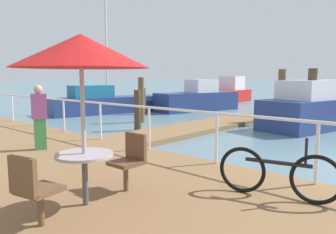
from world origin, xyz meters
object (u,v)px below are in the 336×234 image
(cafe_chair_1, at_px, (32,186))
(patio_umbrella, at_px, (81,51))
(pedestrian_1, at_px, (39,117))
(moored_boat_3, at_px, (336,101))
(cafe_chair_0, at_px, (130,157))
(moored_boat_5, at_px, (311,110))
(cafe_table_round, at_px, (84,159))
(bicycle_at_railing, at_px, (278,174))
(moored_boat_0, at_px, (198,99))
(moored_boat_4, at_px, (227,93))
(moored_boat_1, at_px, (105,102))

(cafe_chair_1, bearing_deg, patio_umbrella, 11.90)
(cafe_chair_1, xyz_separation_m, pedestrian_1, (2.11, 4.01, 0.29))
(moored_boat_3, xyz_separation_m, cafe_chair_0, (-17.58, -1.54, 0.16))
(cafe_chair_1, bearing_deg, moored_boat_3, 5.10)
(patio_umbrella, bearing_deg, moored_boat_5, 3.94)
(cafe_table_round, bearing_deg, patio_umbrella, 180.00)
(bicycle_at_railing, relative_size, patio_umbrella, 0.73)
(moored_boat_5, bearing_deg, bicycle_at_railing, -164.34)
(moored_boat_0, distance_m, moored_boat_3, 8.27)
(moored_boat_4, height_order, pedestrian_1, moored_boat_4)
(moored_boat_1, height_order, moored_boat_3, moored_boat_3)
(cafe_chair_1, bearing_deg, cafe_chair_0, 6.09)
(moored_boat_4, relative_size, pedestrian_1, 3.60)
(patio_umbrella, relative_size, cafe_chair_0, 2.62)
(moored_boat_4, bearing_deg, pedestrian_1, -160.52)
(cafe_table_round, bearing_deg, cafe_chair_0, 0.29)
(moored_boat_4, relative_size, cafe_chair_1, 6.37)
(moored_boat_0, bearing_deg, moored_boat_4, 17.38)
(cafe_chair_0, bearing_deg, patio_umbrella, -179.71)
(moored_boat_0, height_order, cafe_chair_1, moored_boat_0)
(moored_boat_0, bearing_deg, moored_boat_1, 146.91)
(bicycle_at_railing, xyz_separation_m, cafe_chair_1, (-2.87, 1.73, 0.15))
(moored_boat_3, height_order, moored_boat_4, moored_boat_3)
(moored_boat_0, distance_m, moored_boat_5, 8.47)
(moored_boat_3, xyz_separation_m, pedestrian_1, (-17.14, 2.29, 0.45))
(bicycle_at_railing, bearing_deg, moored_boat_1, 61.87)
(moored_boat_4, height_order, cafe_chair_1, moored_boat_4)
(bicycle_at_railing, xyz_separation_m, cafe_chair_0, (-1.19, 1.91, 0.15))
(moored_boat_5, relative_size, bicycle_at_railing, 3.03)
(moored_boat_0, xyz_separation_m, bicycle_at_railing, (-12.45, -10.72, 0.04))
(moored_boat_5, distance_m, cafe_chair_1, 12.59)
(bicycle_at_railing, bearing_deg, pedestrian_1, 97.54)
(moored_boat_1, bearing_deg, pedestrian_1, -135.00)
(moored_boat_0, relative_size, cafe_chair_0, 6.59)
(moored_boat_3, distance_m, bicycle_at_railing, 16.74)
(moored_boat_1, relative_size, moored_boat_4, 1.32)
(moored_boat_0, bearing_deg, pedestrian_1, -159.34)
(moored_boat_1, height_order, patio_umbrella, moored_boat_1)
(patio_umbrella, xyz_separation_m, cafe_chair_1, (-0.83, -0.18, -1.61))
(moored_boat_3, distance_m, moored_boat_4, 10.25)
(cafe_table_round, relative_size, patio_umbrella, 0.34)
(bicycle_at_railing, bearing_deg, patio_umbrella, 136.96)
(patio_umbrella, distance_m, pedestrian_1, 4.25)
(moored_boat_0, relative_size, patio_umbrella, 2.51)
(moored_boat_1, distance_m, moored_boat_4, 12.51)
(moored_boat_4, height_order, bicycle_at_railing, moored_boat_4)
(cafe_table_round, xyz_separation_m, cafe_chair_1, (-0.83, -0.18, -0.14))
(moored_boat_4, height_order, cafe_chair_0, moored_boat_4)
(pedestrian_1, bearing_deg, patio_umbrella, -108.50)
(moored_boat_5, relative_size, cafe_chair_0, 5.84)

